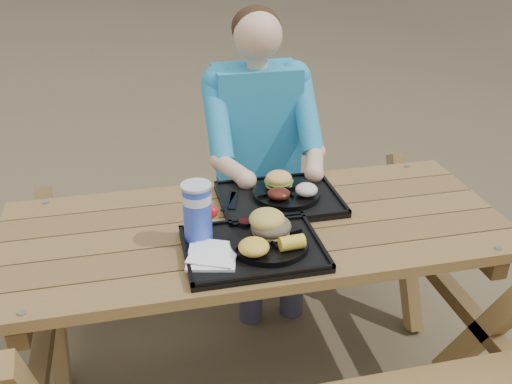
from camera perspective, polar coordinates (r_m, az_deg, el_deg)
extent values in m
plane|color=#999999|center=(2.51, 0.00, -18.19)|extent=(60.00, 60.00, 0.00)
cube|color=black|center=(1.88, -0.32, -5.77)|extent=(0.45, 0.35, 0.02)
cube|color=black|center=(2.18, 2.35, -0.81)|extent=(0.45, 0.35, 0.02)
cylinder|color=black|center=(1.88, 1.36, -5.13)|extent=(0.26, 0.26, 0.02)
cylinder|color=black|center=(2.19, 3.05, -0.14)|extent=(0.26, 0.26, 0.02)
cube|color=white|center=(1.82, -4.46, -6.40)|extent=(0.18, 0.18, 0.02)
cylinder|color=#1A39C7|center=(1.88, -5.88, -2.12)|extent=(0.09, 0.09, 0.19)
cylinder|color=black|center=(1.97, -1.06, -3.27)|extent=(0.05, 0.05, 0.03)
cylinder|color=#F7AC1B|center=(1.99, 0.62, -2.92)|extent=(0.05, 0.05, 0.03)
ellipsoid|color=yellow|center=(1.79, -0.21, -5.51)|extent=(0.10, 0.10, 0.05)
cube|color=black|center=(2.16, -2.26, -0.76)|extent=(0.07, 0.15, 0.01)
ellipsoid|color=#46150E|center=(2.12, 2.30, -0.17)|extent=(0.09, 0.09, 0.04)
ellipsoid|color=beige|center=(2.15, 5.07, 0.23)|extent=(0.08, 0.08, 0.05)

